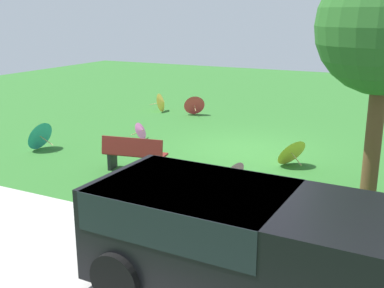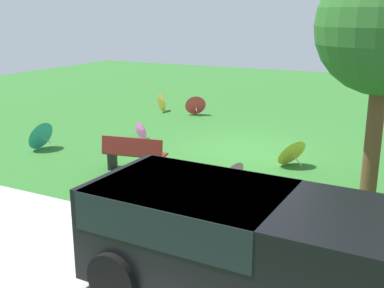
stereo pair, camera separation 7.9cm
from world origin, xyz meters
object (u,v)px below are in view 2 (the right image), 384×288
(parasol_pink_1, at_px, (230,175))
(van_dark, at_px, (241,238))
(park_bench, at_px, (134,154))
(parasol_teal_0, at_px, (39,135))
(parasol_yellow_1, at_px, (290,151))
(parasol_red_0, at_px, (195,105))
(parasol_pink_2, at_px, (142,131))
(parasol_yellow_0, at_px, (164,102))

(parasol_pink_1, bearing_deg, van_dark, 114.82)
(park_bench, distance_m, parasol_teal_0, 3.62)
(park_bench, relative_size, parasol_yellow_1, 1.64)
(parasol_red_0, height_order, parasol_pink_2, parasol_red_0)
(park_bench, bearing_deg, parasol_pink_2, -60.52)
(parasol_pink_1, bearing_deg, parasol_pink_2, -34.43)
(parasol_red_0, bearing_deg, park_bench, 104.51)
(van_dark, bearing_deg, parasol_red_0, -60.21)
(van_dark, xyz_separation_m, parasol_yellow_1, (1.06, -6.14, -0.52))
(parasol_yellow_1, bearing_deg, parasol_pink_1, 73.43)
(parasol_red_0, bearing_deg, parasol_pink_1, 122.30)
(park_bench, height_order, parasol_pink_1, park_bench)
(van_dark, xyz_separation_m, parasol_yellow_0, (7.57, -10.73, -0.53))
(parasol_pink_2, height_order, parasol_teal_0, parasol_teal_0)
(park_bench, bearing_deg, parasol_yellow_0, -64.99)
(parasol_teal_0, xyz_separation_m, parasol_yellow_1, (-6.93, -1.80, -0.03))
(parasol_red_0, distance_m, parasol_yellow_1, 6.89)
(parasol_pink_2, bearing_deg, van_dark, 131.74)
(van_dark, height_order, parasol_pink_1, van_dark)
(parasol_red_0, height_order, parasol_teal_0, parasol_teal_0)
(parasol_yellow_0, bearing_deg, van_dark, 125.21)
(parasol_pink_2, bearing_deg, parasol_yellow_1, 173.78)
(parasol_red_0, distance_m, parasol_teal_0, 6.68)
(parasol_teal_0, bearing_deg, parasol_yellow_0, -93.71)
(van_dark, distance_m, park_bench, 5.89)
(van_dark, height_order, parasol_yellow_0, van_dark)
(parasol_pink_1, relative_size, parasol_pink_2, 1.38)
(parasol_pink_1, xyz_separation_m, parasol_pink_2, (4.20, -2.88, -0.09))
(park_bench, xyz_separation_m, parasol_pink_2, (1.57, -2.77, -0.19))
(parasol_yellow_0, height_order, parasol_yellow_1, parasol_yellow_1)
(parasol_red_0, height_order, parasol_yellow_1, parasol_red_0)
(van_dark, bearing_deg, parasol_yellow_1, -80.21)
(parasol_teal_0, bearing_deg, park_bench, 173.08)
(park_bench, bearing_deg, parasol_red_0, -75.49)
(parasol_pink_1, distance_m, parasol_yellow_1, 2.44)
(van_dark, bearing_deg, parasol_pink_2, -48.26)
(park_bench, distance_m, parasol_red_0, 7.09)
(parasol_red_0, bearing_deg, parasol_yellow_1, 137.79)
(parasol_red_0, height_order, parasol_yellow_0, parasol_red_0)
(parasol_teal_0, distance_m, parasol_yellow_1, 7.16)
(parasol_red_0, xyz_separation_m, parasol_yellow_0, (1.41, 0.04, -0.02))
(park_bench, height_order, parasol_teal_0, park_bench)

